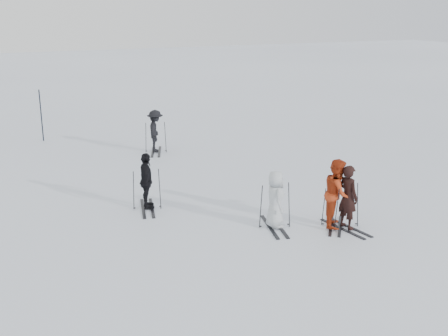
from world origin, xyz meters
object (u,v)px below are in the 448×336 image
at_px(skier_near_dark, 348,198).
at_px(skier_uphill_far, 155,132).
at_px(skier_red, 337,194).
at_px(skier_grey, 275,200).
at_px(piste_marker, 41,116).
at_px(skier_uphill_left, 146,182).

bearing_deg(skier_near_dark, skier_uphill_far, 4.57).
xyz_separation_m(skier_red, skier_grey, (-1.56, 0.63, -0.16)).
xyz_separation_m(skier_grey, piste_marker, (-4.64, 12.89, 0.36)).
relative_size(skier_red, piste_marker, 0.82).
bearing_deg(skier_uphill_far, skier_uphill_left, 179.91).
bearing_deg(skier_near_dark, skier_red, 29.08).
bearing_deg(skier_grey, piste_marker, 32.88).
bearing_deg(piste_marker, skier_red, -65.37).
height_order(skier_near_dark, skier_uphill_left, skier_near_dark).
bearing_deg(skier_uphill_left, piste_marker, 23.05).
bearing_deg(skier_uphill_left, skier_grey, -122.04).
xyz_separation_m(skier_uphill_left, piste_marker, (-1.84, 10.12, 0.30)).
height_order(skier_near_dark, skier_grey, skier_near_dark).
xyz_separation_m(skier_near_dark, skier_red, (-0.18, 0.23, 0.06)).
relative_size(skier_near_dark, skier_grey, 1.12).
relative_size(skier_grey, skier_uphill_far, 0.92).
height_order(skier_red, skier_uphill_left, skier_red).
distance_m(skier_near_dark, piste_marker, 15.17).
distance_m(skier_uphill_far, piste_marker, 5.59).
xyz_separation_m(skier_red, skier_uphill_left, (-4.36, 3.41, -0.10)).
height_order(skier_grey, piste_marker, piste_marker).
height_order(skier_uphill_left, piste_marker, piste_marker).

